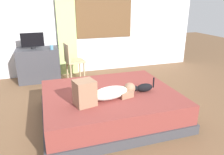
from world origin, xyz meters
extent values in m
plane|color=brown|center=(0.00, 0.00, 0.00)|extent=(16.00, 16.00, 0.00)
cube|color=silver|center=(0.00, 2.53, 1.45)|extent=(6.40, 0.12, 2.90)
cube|color=brown|center=(0.73, 2.46, 1.50)|extent=(1.41, 0.02, 1.28)
cube|color=white|center=(0.73, 2.46, 1.50)|extent=(1.33, 0.02, 1.20)
cube|color=#38383D|center=(0.11, 0.03, 0.07)|extent=(2.03, 1.70, 0.14)
cube|color=brown|center=(0.11, 0.03, 0.28)|extent=(1.97, 1.65, 0.29)
ellipsoid|color=silver|center=(0.03, -0.21, 0.51)|extent=(0.60, 0.38, 0.17)
sphere|color=#8C664C|center=(0.37, -0.13, 0.51)|extent=(0.17, 0.17, 0.17)
cube|color=#8C664C|center=(-0.34, -0.29, 0.60)|extent=(0.31, 0.29, 0.34)
cube|color=#8C664C|center=(0.25, -0.16, 0.47)|extent=(0.26, 0.32, 0.08)
ellipsoid|color=black|center=(0.61, -0.13, 0.49)|extent=(0.26, 0.11, 0.13)
sphere|color=black|center=(0.45, -0.14, 0.50)|extent=(0.08, 0.08, 0.08)
cylinder|color=black|center=(0.76, -0.13, 0.56)|extent=(0.02, 0.02, 0.16)
cube|color=#38383D|center=(-0.92, 2.13, 0.37)|extent=(0.90, 0.56, 0.74)
cylinder|color=black|center=(-1.00, 2.13, 0.77)|extent=(0.10, 0.10, 0.05)
cube|color=black|center=(-1.00, 2.13, 0.94)|extent=(0.48, 0.06, 0.30)
cylinder|color=teal|center=(-0.62, 1.93, 0.79)|extent=(0.07, 0.07, 0.10)
cylinder|color=tan|center=(-0.01, 2.03, 0.22)|extent=(0.04, 0.04, 0.44)
cylinder|color=tan|center=(0.03, 1.73, 0.22)|extent=(0.04, 0.04, 0.44)
cylinder|color=tan|center=(-0.31, 1.98, 0.22)|extent=(0.04, 0.04, 0.44)
cylinder|color=tan|center=(-0.27, 1.68, 0.22)|extent=(0.04, 0.04, 0.44)
cube|color=tan|center=(-0.14, 1.85, 0.46)|extent=(0.43, 0.43, 0.04)
cube|color=tan|center=(-0.31, 1.83, 0.67)|extent=(0.10, 0.38, 0.38)
cube|color=#ADCC75|center=(-0.21, 2.41, 1.24)|extent=(0.44, 0.06, 2.47)
camera|label=1|loc=(-0.79, -2.87, 1.72)|focal=34.61mm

